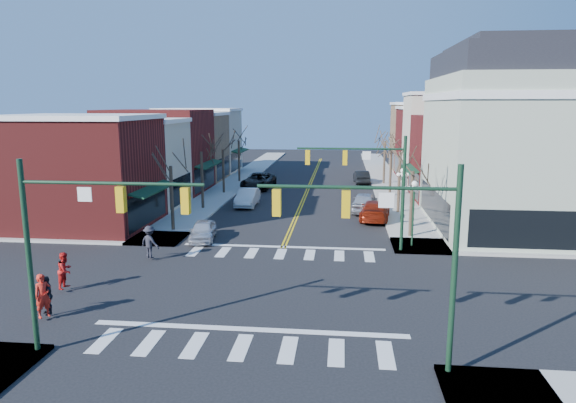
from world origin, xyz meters
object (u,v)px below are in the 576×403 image
(car_left_mid, at_px, (247,197))
(pedestrian_dark_b, at_px, (150,242))
(car_right_near, at_px, (375,210))
(pedestrian_red_b, at_px, (65,270))
(car_right_far, at_px, (361,177))
(pedestrian_red_a, at_px, (43,296))
(car_right_mid, at_px, (365,202))
(car_left_far, at_px, (258,181))
(lamppost_corner, at_px, (414,202))
(victorian_corner, at_px, (523,138))
(lamppost_midblock, at_px, (402,186))
(car_left_near, at_px, (203,231))
(pedestrian_dark_a, at_px, (47,295))

(car_left_mid, height_order, pedestrian_dark_b, pedestrian_dark_b)
(car_right_near, relative_size, pedestrian_red_b, 2.99)
(car_right_far, distance_m, pedestrian_red_a, 42.93)
(car_right_mid, xyz_separation_m, car_right_far, (0.26, 16.37, -0.12))
(car_left_far, height_order, pedestrian_dark_b, pedestrian_dark_b)
(car_right_near, bearing_deg, lamppost_corner, 110.23)
(victorian_corner, bearing_deg, pedestrian_red_a, -142.90)
(lamppost_midblock, xyz_separation_m, pedestrian_red_b, (-17.93, -16.21, -1.91))
(car_left_mid, relative_size, pedestrian_red_b, 2.61)
(victorian_corner, xyz_separation_m, lamppost_midblock, (-8.30, 0.50, -3.70))
(pedestrian_red_a, bearing_deg, lamppost_midblock, -4.21)
(victorian_corner, xyz_separation_m, pedestrian_red_b, (-26.23, -15.71, -5.60))
(car_right_near, xyz_separation_m, pedestrian_red_a, (-15.11, -20.99, 0.31))
(car_right_far, bearing_deg, car_left_mid, 49.34)
(car_left_mid, relative_size, car_right_mid, 0.93)
(victorian_corner, xyz_separation_m, car_right_near, (-10.19, 1.86, -5.87))
(car_left_near, relative_size, car_left_far, 0.63)
(car_right_near, height_order, pedestrian_red_a, pedestrian_red_a)
(lamppost_midblock, bearing_deg, lamppost_corner, -90.00)
(victorian_corner, height_order, car_left_far, victorian_corner)
(pedestrian_dark_a, bearing_deg, lamppost_midblock, 92.53)
(car_left_far, xyz_separation_m, pedestrian_red_a, (-3.42, -35.11, 0.24))
(car_left_near, bearing_deg, car_right_far, 59.04)
(car_right_near, distance_m, pedestrian_dark_a, 25.60)
(car_right_mid, bearing_deg, car_right_far, -83.69)
(lamppost_midblock, relative_size, car_left_far, 0.70)
(pedestrian_red_a, xyz_separation_m, pedestrian_dark_b, (1.32, 8.74, 0.02))
(lamppost_midblock, distance_m, car_right_far, 20.96)
(car_left_near, distance_m, car_right_far, 29.19)
(lamppost_midblock, height_order, car_right_far, lamppost_midblock)
(victorian_corner, distance_m, car_right_near, 11.91)
(car_left_mid, distance_m, pedestrian_red_b, 22.67)
(car_left_far, distance_m, car_right_mid, 15.66)
(lamppost_midblock, xyz_separation_m, car_right_mid, (-2.56, 4.34, -2.10))
(car_left_near, relative_size, car_right_far, 0.87)
(car_right_far, relative_size, pedestrian_dark_b, 2.32)
(car_left_far, height_order, car_right_near, car_left_far)
(car_right_mid, bearing_deg, pedestrian_dark_b, 56.51)
(victorian_corner, relative_size, pedestrian_red_b, 7.87)
(lamppost_corner, distance_m, car_left_far, 25.92)
(pedestrian_dark_b, bearing_deg, car_right_near, -115.82)
(victorian_corner, distance_m, pedestrian_red_a, 32.19)
(pedestrian_red_b, bearing_deg, car_left_far, -6.08)
(car_right_mid, xyz_separation_m, pedestrian_red_b, (-15.36, -20.55, 0.19))
(car_left_near, relative_size, pedestrian_dark_b, 2.02)
(car_left_near, distance_m, car_left_mid, 12.07)
(car_right_near, bearing_deg, victorian_corner, 176.36)
(car_left_mid, bearing_deg, lamppost_corner, -43.96)
(car_left_near, xyz_separation_m, pedestrian_dark_a, (-3.21, -13.17, 0.34))
(lamppost_corner, xyz_separation_m, lamppost_midblock, (0.00, 6.50, 0.00))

